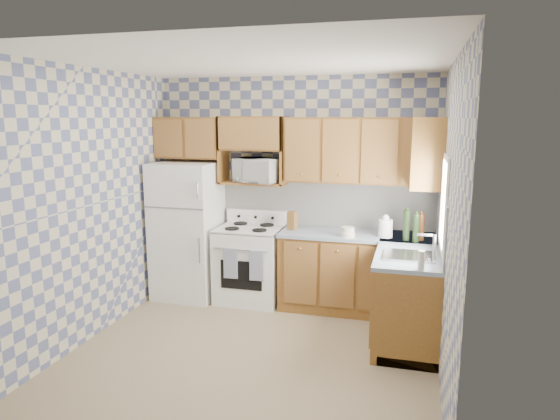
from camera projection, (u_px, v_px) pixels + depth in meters
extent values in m
plane|color=#8E775A|center=(255.00, 350.00, 4.82)|extent=(3.40, 3.40, 0.00)
cube|color=slate|center=(294.00, 189.00, 6.09)|extent=(3.40, 0.02, 2.70)
cube|color=slate|center=(448.00, 224.00, 4.13)|extent=(0.02, 3.20, 2.70)
cube|color=white|center=(326.00, 203.00, 6.01)|extent=(2.60, 0.02, 0.56)
cube|color=white|center=(441.00, 222.00, 4.92)|extent=(0.02, 1.60, 0.56)
cube|color=white|center=(188.00, 230.00, 6.18)|extent=(0.75, 0.70, 1.68)
cube|color=white|center=(250.00, 265.00, 6.07)|extent=(0.76, 0.65, 0.90)
cube|color=silver|center=(250.00, 228.00, 5.98)|extent=(0.76, 0.65, 0.02)
cube|color=white|center=(257.00, 216.00, 6.23)|extent=(0.76, 0.08, 0.17)
cube|color=navy|center=(231.00, 264.00, 5.75)|extent=(0.17, 0.02, 0.35)
cube|color=navy|center=(257.00, 266.00, 5.67)|extent=(0.17, 0.02, 0.35)
cube|color=brown|center=(357.00, 274.00, 5.76)|extent=(1.75, 0.60, 0.88)
cube|color=brown|center=(408.00, 293.00, 5.14)|extent=(0.60, 1.60, 0.88)
cube|color=slate|center=(358.00, 235.00, 5.67)|extent=(1.77, 0.63, 0.04)
cube|color=slate|center=(409.00, 249.00, 5.05)|extent=(0.63, 1.60, 0.04)
cube|color=brown|center=(362.00, 150.00, 5.63)|extent=(1.75, 0.33, 0.74)
cube|color=brown|center=(190.00, 138.00, 6.15)|extent=(0.82, 0.33, 0.50)
cube|color=brown|center=(428.00, 153.00, 5.27)|extent=(0.33, 0.70, 0.74)
cube|color=brown|center=(253.00, 183.00, 6.04)|extent=(0.80, 0.33, 0.03)
imported|color=white|center=(258.00, 170.00, 5.94)|extent=(0.60, 0.47, 0.29)
cube|color=#B7B7BC|center=(409.00, 256.00, 4.72)|extent=(0.48, 0.40, 0.03)
cube|color=white|center=(444.00, 203.00, 4.55)|extent=(0.02, 0.66, 0.86)
cylinder|color=black|center=(407.00, 225.00, 5.32)|extent=(0.07, 0.07, 0.33)
cylinder|color=black|center=(416.00, 228.00, 5.24)|extent=(0.07, 0.07, 0.31)
cylinder|color=#582E15|center=(421.00, 227.00, 5.33)|extent=(0.07, 0.07, 0.29)
cube|color=brown|center=(292.00, 220.00, 5.86)|extent=(0.12, 0.12, 0.21)
cylinder|color=white|center=(385.00, 228.00, 5.47)|extent=(0.16, 0.16, 0.20)
cylinder|color=beige|center=(421.00, 260.00, 4.30)|extent=(0.06, 0.06, 0.17)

